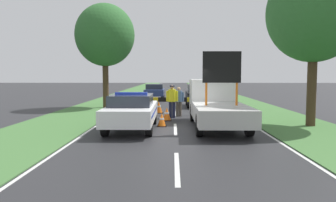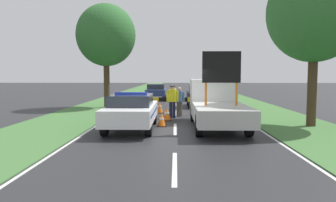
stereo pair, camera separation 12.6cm
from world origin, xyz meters
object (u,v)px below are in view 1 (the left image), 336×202
Objects in this scene: police_car at (132,111)px; roadside_tree_near_right at (105,35)px; traffic_cone_near_truck at (167,114)px; traffic_cone_lane_edge at (213,108)px; road_barrier at (177,100)px; queued_car_sedan_black at (200,95)px; pedestrian_civilian at (179,99)px; traffic_cone_near_police at (159,107)px; traffic_cone_behind_barrier at (162,120)px; queued_car_hatch_blue at (155,91)px; roadside_tree_near_left at (314,13)px; traffic_cone_centre_front at (205,111)px; work_truck at (216,103)px; police_officer at (172,98)px.

roadside_tree_near_right is at bearing 113.23° from police_car.
traffic_cone_lane_edge is at bearing 48.80° from traffic_cone_near_truck.
road_barrier is 2.41m from traffic_cone_lane_edge.
queued_car_sedan_black reaches higher than police_car.
pedestrian_civilian reaches higher than traffic_cone_near_truck.
road_barrier reaches higher than traffic_cone_near_police.
traffic_cone_behind_barrier is (-0.19, -1.88, -0.03)m from traffic_cone_near_truck.
roadside_tree_near_right reaches higher than queued_car_hatch_blue.
queued_car_sedan_black is 10.77m from roadside_tree_near_left.
pedestrian_civilian is at bearing -52.01° from traffic_cone_near_police.
traffic_cone_centre_front is 9.19m from roadside_tree_near_right.
traffic_cone_near_truck is 14.14m from queued_car_hatch_blue.
pedestrian_civilian is 0.41× the size of queued_car_sedan_black.
traffic_cone_lane_edge is 11.72m from queued_car_hatch_blue.
pedestrian_civilian reaches higher than traffic_cone_lane_edge.
traffic_cone_near_truck is at bearing -80.41° from traffic_cone_near_police.
queued_car_hatch_blue is at bearing 92.41° from road_barrier.
roadside_tree_near_left is (6.62, 0.13, 4.66)m from traffic_cone_behind_barrier.
work_truck is at bearing -87.24° from traffic_cone_centre_front.
traffic_cone_behind_barrier is at bearing -120.23° from traffic_cone_lane_edge.
pedestrian_civilian is at bearing 178.14° from traffic_cone_centre_front.
road_barrier is 5.41m from queued_car_sedan_black.
pedestrian_civilian is at bearing 99.30° from queued_car_hatch_blue.
queued_car_sedan_black is at bearing 88.16° from traffic_cone_centre_front.
road_barrier is 2.27m from traffic_cone_near_truck.
queued_car_sedan_black is (2.44, 9.16, 0.54)m from traffic_cone_behind_barrier.
roadside_tree_near_right is (-6.59, -1.01, 4.14)m from queued_car_sedan_black.
pedestrian_civilian is 2.44× the size of traffic_cone_near_truck.
police_officer is 2.95m from traffic_cone_behind_barrier.
traffic_cone_lane_edge is (4.12, 5.81, -0.46)m from police_car.
traffic_cone_near_truck is (-2.23, 1.59, -0.70)m from work_truck.
roadside_tree_near_right is (-2.95, -7.79, 4.21)m from queued_car_hatch_blue.
roadside_tree_near_right is (-7.05, 3.17, 4.64)m from traffic_cone_lane_edge.
police_car is at bearing -71.89° from roadside_tree_near_right.
pedestrian_civilian is at bearing -62.85° from work_truck.
work_truck is at bearing -95.88° from traffic_cone_lane_edge.
traffic_cone_lane_edge is at bearing 59.80° from police_car.
roadside_tree_near_right is at bearing 8.71° from queued_car_sedan_black.
queued_car_hatch_blue is at bearing -61.78° from queued_car_sedan_black.
police_officer is at bearing 156.42° from roadside_tree_near_left.
queued_car_sedan_black is 0.56× the size of roadside_tree_near_right.
traffic_cone_lane_edge is 0.09× the size of roadside_tree_near_right.
police_car is at bearing 89.95° from queued_car_hatch_blue.
traffic_cone_behind_barrier is (-2.42, -0.29, -0.73)m from work_truck.
road_barrier is 4.94× the size of traffic_cone_lane_edge.
queued_car_hatch_blue reaches higher than traffic_cone_centre_front.
work_truck is 3.21m from police_officer.
traffic_cone_lane_edge is 7.66m from roadside_tree_near_left.
traffic_cone_lane_edge is at bearing -94.51° from work_truck.
traffic_cone_near_truck is 0.09× the size of roadside_tree_near_right.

